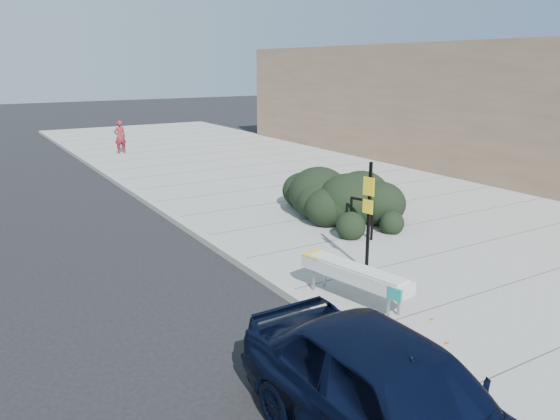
{
  "coord_description": "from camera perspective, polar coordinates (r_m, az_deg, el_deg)",
  "views": [
    {
      "loc": [
        -5.19,
        -8.17,
        4.35
      ],
      "look_at": [
        1.3,
        2.45,
        1.0
      ],
      "focal_mm": 35.0,
      "sensor_mm": 36.0,
      "label": 1
    }
  ],
  "objects": [
    {
      "name": "bench",
      "position": [
        9.95,
        7.81,
        -6.65
      ],
      "size": [
        0.9,
        2.34,
        0.69
      ],
      "rotation": [
        0.0,
        0.0,
        0.2
      ],
      "color": "gray",
      "rests_on": "sidewalk_near"
    },
    {
      "name": "curb_near",
      "position": [
        14.78,
        -9.48,
        -1.91
      ],
      "size": [
        0.22,
        50.0,
        0.17
      ],
      "primitive_type": "cube",
      "color": "#9E9E99",
      "rests_on": "ground"
    },
    {
      "name": "bike_rack",
      "position": [
        13.62,
        8.52,
        -0.43
      ],
      "size": [
        0.25,
        0.66,
        1.0
      ],
      "rotation": [
        0.0,
        0.0,
        0.3
      ],
      "color": "black",
      "rests_on": "sidewalk_near"
    },
    {
      "name": "hedge",
      "position": [
        15.44,
        6.06,
        2.23
      ],
      "size": [
        3.56,
        4.72,
        1.59
      ],
      "primitive_type": "ellipsoid",
      "rotation": [
        0.0,
        0.0,
        0.39
      ],
      "color": "black",
      "rests_on": "sidewalk_near"
    },
    {
      "name": "sedan_navy",
      "position": [
        6.49,
        11.87,
        -18.97
      ],
      "size": [
        1.87,
        4.47,
        1.51
      ],
      "primitive_type": "imported",
      "rotation": [
        0.0,
        0.0,
        0.02
      ],
      "color": "black",
      "rests_on": "ground"
    },
    {
      "name": "sidewalk_near",
      "position": [
        17.56,
        7.68,
        0.83
      ],
      "size": [
        11.2,
        50.0,
        0.15
      ],
      "primitive_type": "cube",
      "color": "gray",
      "rests_on": "ground"
    },
    {
      "name": "pedestrian",
      "position": [
        27.54,
        -16.38,
        7.35
      ],
      "size": [
        0.62,
        0.46,
        1.57
      ],
      "primitive_type": "imported",
      "rotation": [
        0.0,
        0.0,
        3.29
      ],
      "color": "maroon",
      "rests_on": "sidewalk_near"
    },
    {
      "name": "sign_post",
      "position": [
        11.19,
        9.24,
        -0.02
      ],
      "size": [
        0.11,
        0.27,
        2.31
      ],
      "rotation": [
        0.0,
        0.0,
        0.2
      ],
      "color": "black",
      "rests_on": "sidewalk_near"
    },
    {
      "name": "ground",
      "position": [
        10.61,
        0.95,
        -9.14
      ],
      "size": [
        120.0,
        120.0,
        0.0
      ],
      "primitive_type": "plane",
      "color": "black",
      "rests_on": "ground"
    }
  ]
}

